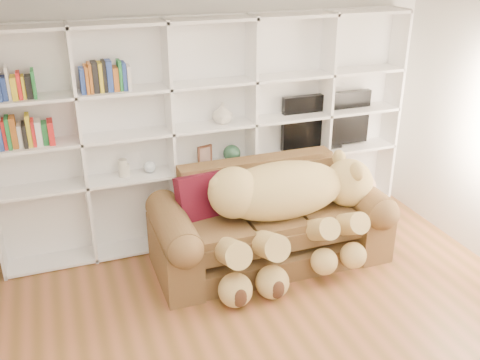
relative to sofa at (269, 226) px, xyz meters
name	(u,v)px	position (x,y,z in m)	size (l,w,h in m)	color
ceiling	(327,10)	(-0.39, -1.64, 2.33)	(5.00, 5.00, 0.00)	white
wall_back	(206,116)	(-0.39, 0.86, 0.98)	(5.00, 0.02, 2.70)	silver
bookshelf	(188,126)	(-0.63, 0.72, 0.93)	(4.43, 0.35, 2.40)	white
sofa	(269,226)	(0.00, 0.00, 0.00)	(2.36, 1.02, 0.99)	brown
teddy_bear	(287,204)	(0.10, -0.20, 0.33)	(1.92, 1.01, 1.11)	tan
throw_pillow	(200,198)	(-0.67, 0.17, 0.37)	(0.47, 0.15, 0.47)	#510D18
gift_box	(331,233)	(0.77, 0.06, -0.27)	(0.27, 0.25, 0.22)	#AE2B17
tv	(326,121)	(0.99, 0.71, 0.81)	(1.08, 0.18, 0.64)	black
picture_frame	(205,155)	(-0.47, 0.66, 0.61)	(0.17, 0.03, 0.21)	#522C1C
green_vase	(232,153)	(-0.17, 0.66, 0.59)	(0.19, 0.19, 0.19)	#2A5138
figurine_tall	(123,168)	(-1.34, 0.66, 0.58)	(0.09, 0.09, 0.18)	beige
figurine_short	(126,170)	(-1.31, 0.66, 0.55)	(0.07, 0.07, 0.13)	beige
snow_globe	(150,167)	(-1.06, 0.66, 0.56)	(0.12, 0.12, 0.12)	white
shelf_vase	(222,113)	(-0.27, 0.66, 1.05)	(0.21, 0.21, 0.22)	beige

